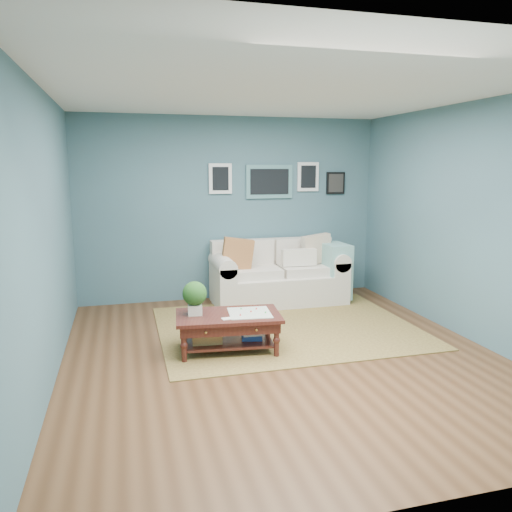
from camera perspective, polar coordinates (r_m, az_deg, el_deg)
name	(u,v)px	position (r m, az deg, el deg)	size (l,w,h in m)	color
room_shell	(283,227)	(5.15, 3.05, 3.28)	(5.00, 5.02, 2.70)	brown
area_rug	(287,327)	(6.29, 3.51, -8.10)	(3.12, 2.50, 0.01)	brown
loveseat	(283,274)	(7.36, 3.12, -2.11)	(1.96, 0.89, 1.01)	beige
coffee_table	(223,321)	(5.42, -3.82, -7.38)	(1.17, 0.76, 0.78)	#34100F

